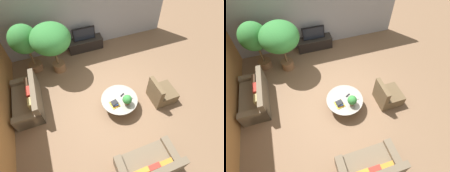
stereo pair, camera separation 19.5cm
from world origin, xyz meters
TOP-DOWN VIEW (x-y plane):
  - ground_plane at (0.00, 0.00)m, footprint 24.00×24.00m
  - back_wall_stone at (0.00, 3.26)m, footprint 7.40×0.12m
  - media_console at (-0.09, 2.94)m, footprint 1.51×0.50m
  - television at (-0.09, 2.94)m, footprint 0.93×0.13m
  - coffee_table at (0.13, -0.39)m, footprint 1.17×1.17m
  - couch_by_wall at (-2.63, 0.73)m, footprint 0.84×1.73m
  - couch_near_entry at (0.06, -2.48)m, footprint 1.57×0.84m
  - armchair_wicker at (1.58, -0.59)m, footprint 0.80×0.76m
  - potted_palm_tall at (-2.26, 2.44)m, footprint 0.99×0.99m
  - potted_palm_corner at (-1.40, 2.06)m, footprint 1.36×1.36m
  - potted_plant_tabletop at (0.28, -0.63)m, footprint 0.29×0.29m
  - book_stack at (-0.09, -0.53)m, footprint 0.30×0.33m
  - remote_black at (0.27, -0.28)m, footprint 0.16×0.11m
  - remote_silver at (0.48, -0.47)m, footprint 0.16×0.12m

SIDE VIEW (x-z plane):
  - ground_plane at x=0.00m, z-range 0.00..0.00m
  - media_console at x=-0.09m, z-range 0.01..0.51m
  - armchair_wicker at x=1.58m, z-range -0.16..0.70m
  - couch_near_entry at x=0.06m, z-range -0.13..0.71m
  - couch_by_wall at x=-2.63m, z-range -0.13..0.71m
  - coffee_table at x=0.13m, z-range 0.09..0.52m
  - remote_black at x=0.27m, z-range 0.43..0.45m
  - remote_silver at x=0.48m, z-range 0.43..0.45m
  - book_stack at x=-0.09m, z-range 0.42..0.55m
  - potted_plant_tabletop at x=0.28m, z-range 0.46..0.82m
  - television at x=-0.09m, z-range 0.49..1.05m
  - potted_palm_tall at x=-2.26m, z-range 0.37..2.30m
  - potted_palm_corner at x=-1.40m, z-range 0.44..2.42m
  - back_wall_stone at x=0.00m, z-range 0.00..3.00m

